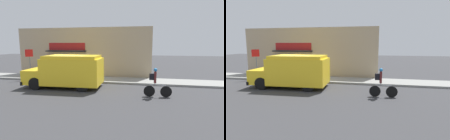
# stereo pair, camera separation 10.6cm
# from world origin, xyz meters

# --- Properties ---
(ground_plane) EXTENTS (70.00, 70.00, 0.00)m
(ground_plane) POSITION_xyz_m (0.00, 0.00, 0.00)
(ground_plane) COLOR #38383A
(sidewalk) EXTENTS (28.00, 2.15, 0.15)m
(sidewalk) POSITION_xyz_m (0.00, 1.08, 0.07)
(sidewalk) COLOR gray
(sidewalk) RESTS_ON ground_plane
(storefront) EXTENTS (12.59, 0.75, 4.46)m
(storefront) POSITION_xyz_m (-0.04, 2.52, 2.24)
(storefront) COLOR tan
(storefront) RESTS_ON ground_plane
(school_bus) EXTENTS (5.31, 2.72, 2.23)m
(school_bus) POSITION_xyz_m (0.51, -1.58, 1.15)
(school_bus) COLOR yellow
(school_bus) RESTS_ON ground_plane
(cyclist) EXTENTS (1.57, 0.20, 1.66)m
(cyclist) POSITION_xyz_m (6.36, -2.73, 0.80)
(cyclist) COLOR black
(cyclist) RESTS_ON ground_plane
(stop_sign_post) EXTENTS (0.45, 0.45, 2.45)m
(stop_sign_post) POSITION_xyz_m (-3.82, 0.40, 1.79)
(stop_sign_post) COLOR slate
(stop_sign_post) RESTS_ON sidewalk
(trash_bin) EXTENTS (0.59, 0.59, 0.90)m
(trash_bin) POSITION_xyz_m (-0.43, 1.56, 0.60)
(trash_bin) COLOR #38383D
(trash_bin) RESTS_ON sidewalk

